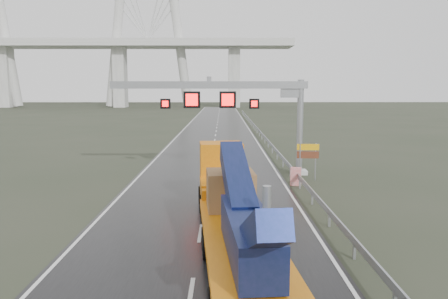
{
  "coord_description": "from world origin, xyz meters",
  "views": [
    {
      "loc": [
        1.03,
        -15.09,
        6.53
      ],
      "look_at": [
        1.09,
        8.72,
        3.2
      ],
      "focal_mm": 35.0,
      "sensor_mm": 36.0,
      "label": 1
    }
  ],
  "objects_px": {
    "sign_gantry": "(237,101)",
    "heavy_haul_truck": "(233,204)",
    "exit_sign_pair": "(308,154)",
    "striped_barrier": "(296,176)"
  },
  "relations": [
    {
      "from": "sign_gantry",
      "to": "heavy_haul_truck",
      "type": "relative_size",
      "value": 0.82
    },
    {
      "from": "sign_gantry",
      "to": "exit_sign_pair",
      "type": "height_order",
      "value": "sign_gantry"
    },
    {
      "from": "sign_gantry",
      "to": "heavy_haul_truck",
      "type": "xyz_separation_m",
      "value": [
        -0.64,
        -15.03,
        -3.97
      ]
    },
    {
      "from": "exit_sign_pair",
      "to": "striped_barrier",
      "type": "relative_size",
      "value": 2.19
    },
    {
      "from": "heavy_haul_truck",
      "to": "striped_barrier",
      "type": "xyz_separation_m",
      "value": [
        4.54,
        11.04,
        -1.03
      ]
    },
    {
      "from": "sign_gantry",
      "to": "heavy_haul_truck",
      "type": "distance_m",
      "value": 15.56
    },
    {
      "from": "sign_gantry",
      "to": "exit_sign_pair",
      "type": "bearing_deg",
      "value": -25.06
    },
    {
      "from": "sign_gantry",
      "to": "heavy_haul_truck",
      "type": "height_order",
      "value": "sign_gantry"
    },
    {
      "from": "striped_barrier",
      "to": "exit_sign_pair",
      "type": "bearing_deg",
      "value": 68.53
    },
    {
      "from": "exit_sign_pair",
      "to": "heavy_haul_truck",
      "type": "bearing_deg",
      "value": -110.64
    }
  ]
}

